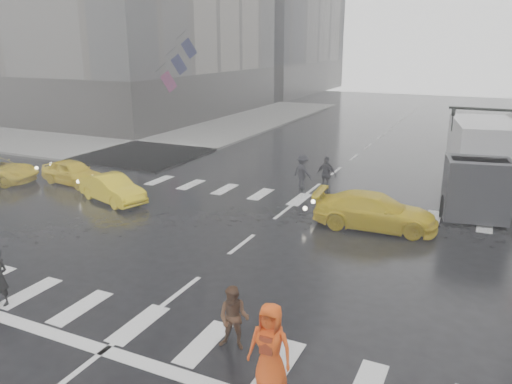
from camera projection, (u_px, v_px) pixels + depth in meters
The scene contains 13 objects.
ground at pixel (242, 244), 18.26m from camera, with size 120.00×120.00×0.00m, color black.
sidewalk_nw at pixel (128, 131), 41.38m from camera, with size 35.00×35.00×0.15m, color slate.
road_markings at pixel (242, 244), 18.26m from camera, with size 18.00×48.00×0.01m, color silver, non-canonical shape.
planter_west at pixel (465, 185), 22.22m from camera, with size 1.10×1.10×1.80m.
flag_cluster at pixel (176, 62), 38.84m from camera, with size 2.87×3.06×4.69m.
pedestrian_brown at pixel (234, 318), 11.84m from camera, with size 0.78×0.61×1.61m, color #4B2D1A.
pedestrian_orange at pixel (270, 347), 10.41m from camera, with size 0.98×0.66×1.97m.
pedestrian_far_a at pixel (327, 174), 24.42m from camera, with size 1.04×0.63×1.77m, color black.
pedestrian_far_b at pixel (303, 172), 24.97m from camera, with size 1.13×0.63×1.75m, color black.
taxi_front at pixel (73, 172), 25.84m from camera, with size 1.50×3.74×1.27m, color yellow.
taxi_mid at pixel (112, 189), 22.97m from camera, with size 1.32×3.78×1.25m, color yellow.
taxi_rear at pixel (375, 211), 19.69m from camera, with size 1.96×4.25×1.40m, color yellow.
box_truck at pixel (480, 162), 22.40m from camera, with size 2.57×6.85×3.64m.
Camera 1 is at (7.70, -15.10, 7.08)m, focal length 35.00 mm.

